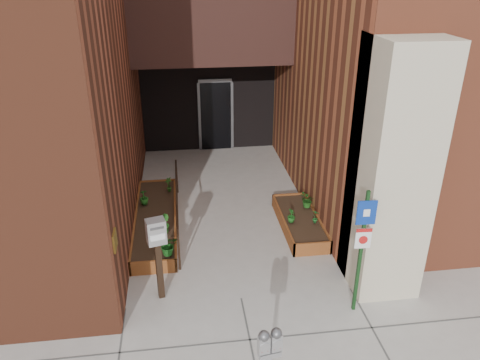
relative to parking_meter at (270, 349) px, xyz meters
name	(u,v)px	position (x,y,z in m)	size (l,w,h in m)	color
ground	(241,298)	(-0.05, 2.25, -1.05)	(80.00, 80.00, 0.00)	#9E9991
planter_left	(156,221)	(-1.60, 4.95, -0.92)	(0.90, 3.60, 0.30)	brown
planter_right	(299,222)	(1.55, 4.45, -0.92)	(0.80, 2.20, 0.30)	brown
handrail	(177,196)	(-1.10, 4.90, -0.30)	(0.04, 3.34, 0.90)	black
parking_meter	(270,349)	(0.00, 0.00, 0.00)	(0.31, 0.16, 1.36)	#A1A1A3
sign_post	(362,240)	(1.81, 1.71, 0.34)	(0.31, 0.08, 2.26)	#133615
payment_dropbox	(157,243)	(-1.43, 2.49, 0.07)	(0.36, 0.30, 1.56)	black
shrub_left_a	(168,245)	(-1.30, 3.35, -0.55)	(0.37, 0.37, 0.41)	#164E16
shrub_left_b	(165,224)	(-1.37, 4.18, -0.55)	(0.22, 0.22, 0.39)	#215E1B
shrub_left_c	(144,197)	(-1.86, 5.46, -0.57)	(0.20, 0.20, 0.36)	#1F601B
shrub_left_d	(169,184)	(-1.30, 6.05, -0.57)	(0.19, 0.19, 0.36)	#225017
shrub_right_a	(291,216)	(1.30, 4.23, -0.60)	(0.17, 0.17, 0.30)	#195017
shrub_right_b	(316,216)	(1.80, 4.12, -0.60)	(0.16, 0.16, 0.31)	#1B6022
shrub_right_c	(307,201)	(1.80, 4.81, -0.58)	(0.31, 0.31, 0.35)	#1E5418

